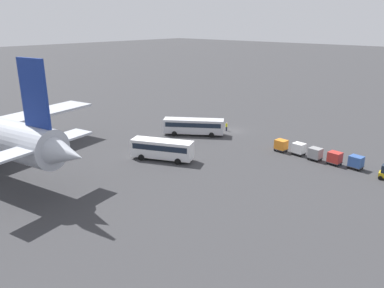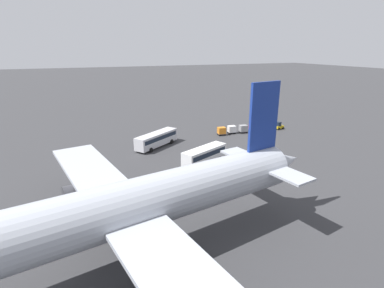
# 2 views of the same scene
# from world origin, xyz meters

# --- Properties ---
(ground_plane) EXTENTS (600.00, 600.00, 0.00)m
(ground_plane) POSITION_xyz_m (0.00, 0.00, 0.00)
(ground_plane) COLOR #38383A
(shuttle_bus_near) EXTENTS (11.32, 8.94, 3.19)m
(shuttle_bus_near) POSITION_xyz_m (4.29, 7.61, 1.92)
(shuttle_bus_near) COLOR silver
(shuttle_bus_near) RESTS_ON ground
(shuttle_bus_far) EXTENTS (10.29, 6.61, 3.29)m
(shuttle_bus_far) POSITION_xyz_m (-1.13, 21.50, 1.97)
(shuttle_bus_far) COLOR white
(shuttle_bus_far) RESTS_ON ground
(worker_person) EXTENTS (0.38, 0.38, 1.74)m
(worker_person) POSITION_xyz_m (1.11, 0.98, 0.87)
(worker_person) COLOR #1E1E2D
(worker_person) RESTS_ON ground
(cargo_cart_blue) EXTENTS (2.17, 1.90, 2.06)m
(cargo_cart_blue) POSITION_xyz_m (-26.19, 4.69, 1.19)
(cargo_cart_blue) COLOR #38383D
(cargo_cart_blue) RESTS_ON ground
(cargo_cart_red) EXTENTS (2.17, 1.90, 2.06)m
(cargo_cart_red) POSITION_xyz_m (-23.05, 5.06, 1.19)
(cargo_cart_red) COLOR #38383D
(cargo_cart_red) RESTS_ON ground
(cargo_cart_grey) EXTENTS (2.17, 1.90, 2.06)m
(cargo_cart_grey) POSITION_xyz_m (-19.91, 5.22, 1.19)
(cargo_cart_grey) COLOR #38383D
(cargo_cart_grey) RESTS_ON ground
(cargo_cart_white) EXTENTS (2.17, 1.90, 2.06)m
(cargo_cart_white) POSITION_xyz_m (-16.76, 4.68, 1.19)
(cargo_cart_white) COLOR #38383D
(cargo_cart_white) RESTS_ON ground
(cargo_cart_orange) EXTENTS (2.17, 1.90, 2.06)m
(cargo_cart_orange) POSITION_xyz_m (-13.62, 5.01, 1.19)
(cargo_cart_orange) COLOR #38383D
(cargo_cart_orange) RESTS_ON ground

